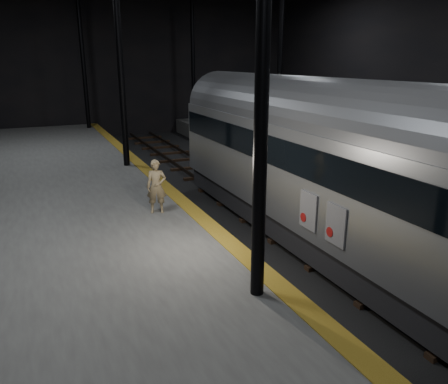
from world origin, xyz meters
TOP-DOWN VIEW (x-y plane):
  - ground at (0.00, 0.00)m, footprint 44.00×44.00m
  - platform_left at (-7.50, 0.00)m, footprint 9.00×43.80m
  - tactile_strip at (-3.25, 0.00)m, footprint 0.50×43.80m
  - track at (0.00, 0.00)m, footprint 2.40×43.00m
  - train at (-0.00, -2.32)m, footprint 2.73×18.20m
  - woman at (-4.28, 1.44)m, footprint 0.68×0.55m

SIDE VIEW (x-z plane):
  - ground at x=0.00m, z-range 0.00..0.00m
  - track at x=0.00m, z-range -0.05..0.19m
  - platform_left at x=-7.50m, z-range 0.00..1.00m
  - tactile_strip at x=-3.25m, z-range 1.00..1.01m
  - woman at x=-4.28m, z-range 1.00..2.62m
  - train at x=0.00m, z-range 0.28..5.15m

